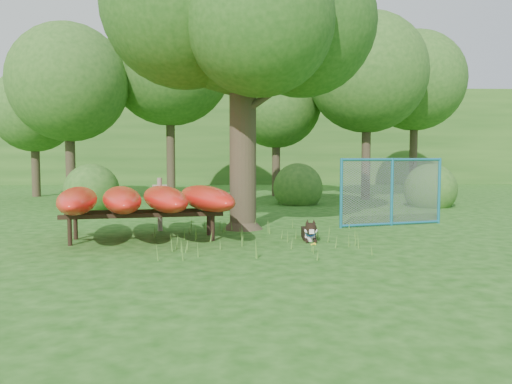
{
  "coord_description": "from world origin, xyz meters",
  "views": [
    {
      "loc": [
        -0.16,
        -9.05,
        1.72
      ],
      "look_at": [
        0.2,
        1.2,
        1.0
      ],
      "focal_mm": 35.0,
      "sensor_mm": 36.0,
      "label": 1
    }
  ],
  "objects_px": {
    "kayak_rack": "(143,199)",
    "fence_section": "(392,192)",
    "husky_dog": "(309,232)",
    "oak_tree": "(241,4)"
  },
  "relations": [
    {
      "from": "kayak_rack",
      "to": "husky_dog",
      "type": "distance_m",
      "value": 3.5
    },
    {
      "from": "husky_dog",
      "to": "fence_section",
      "type": "distance_m",
      "value": 3.26
    },
    {
      "from": "oak_tree",
      "to": "husky_dog",
      "type": "relative_size",
      "value": 7.48
    },
    {
      "from": "kayak_rack",
      "to": "fence_section",
      "type": "height_order",
      "value": "fence_section"
    },
    {
      "from": "kayak_rack",
      "to": "husky_dog",
      "type": "height_order",
      "value": "kayak_rack"
    },
    {
      "from": "fence_section",
      "to": "oak_tree",
      "type": "bearing_deg",
      "value": 170.26
    },
    {
      "from": "kayak_rack",
      "to": "husky_dog",
      "type": "relative_size",
      "value": 3.93
    },
    {
      "from": "fence_section",
      "to": "kayak_rack",
      "type": "bearing_deg",
      "value": -176.97
    },
    {
      "from": "husky_dog",
      "to": "oak_tree",
      "type": "bearing_deg",
      "value": 131.04
    },
    {
      "from": "kayak_rack",
      "to": "fence_section",
      "type": "xyz_separation_m",
      "value": [
        5.81,
        2.0,
        -0.0
      ]
    }
  ]
}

